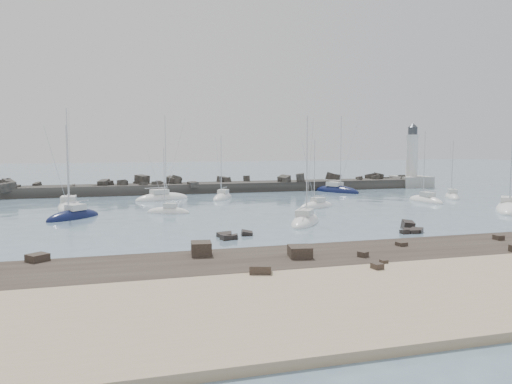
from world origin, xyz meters
TOP-DOWN VIEW (x-y plane):
  - ground at (0.00, 0.00)m, footprint 400.00×400.00m
  - sand_strip at (0.00, -32.00)m, footprint 140.00×14.00m
  - rock_shelf at (-0.18, -21.97)m, footprint 140.00×12.41m
  - rock_cluster_near at (-4.51, -9.41)m, footprint 3.90×2.99m
  - rock_cluster_far at (14.89, -11.15)m, footprint 3.26×4.07m
  - breakwater at (-7.24, 38.02)m, footprint 115.00×7.65m
  - lighthouse at (47.00, 38.00)m, footprint 7.00×7.00m
  - sailboat_1 at (-22.24, 19.05)m, footprint 3.19×9.98m
  - sailboat_2 at (-20.90, 8.62)m, footprint 7.39×7.29m
  - sailboat_3 at (-8.16, 26.85)m, footprint 10.12×6.32m
  - sailboat_4 at (-8.85, 10.09)m, footprint 6.22×4.04m
  - sailboat_5 at (1.94, 25.37)m, footprint 5.71×7.47m
  - sailboat_6 at (5.83, -3.16)m, footprint 7.10×8.67m
  - sailboat_7 at (25.92, 31.13)m, footprint 7.68×10.27m
  - sailboat_8 at (12.89, 10.15)m, footprint 7.04×4.76m
  - sailboat_9 at (32.78, 12.02)m, footprint 3.09×7.92m
  - sailboat_10 at (37.72, -0.45)m, footprint 10.23×10.51m
  - sailboat_11 at (40.43, 15.53)m, footprint 4.85×6.95m

SIDE VIEW (x-z plane):
  - ground at x=0.00m, z-range 0.00..0.00m
  - sand_strip at x=0.00m, z-range -0.50..0.50m
  - rock_shelf at x=-0.18m, z-range -1.02..1.05m
  - rock_cluster_far at x=14.89m, z-range -0.75..0.92m
  - rock_cluster_near at x=-4.51m, z-range -0.49..0.70m
  - sailboat_4 at x=-8.85m, z-range -4.69..4.95m
  - sailboat_8 at x=12.89m, z-range -5.31..5.58m
  - sailboat_5 at x=1.94m, z-range -5.74..6.02m
  - sailboat_3 at x=-8.16m, z-range -7.48..7.77m
  - sailboat_9 at x=32.78m, z-range -6.03..6.32m
  - sailboat_10 at x=37.72m, z-range -8.61..8.90m
  - sailboat_6 at x=5.83m, z-range -6.74..7.03m
  - sailboat_11 at x=40.43m, z-range -5.30..5.60m
  - sailboat_1 at x=-22.24m, z-range -7.71..8.01m
  - sailboat_2 at x=-20.90m, z-range -6.22..6.53m
  - sailboat_7 at x=25.92m, z-range -7.80..8.11m
  - breakwater at x=-7.24m, z-range -2.15..2.78m
  - lighthouse at x=47.00m, z-range -4.21..10.39m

